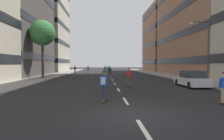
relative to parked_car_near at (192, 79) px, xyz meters
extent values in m
plane|color=black|center=(-7.10, 17.36, -0.70)|extent=(162.86, 162.86, 0.00)
cube|color=gray|center=(-17.26, 20.76, -0.63)|extent=(3.70, 74.64, 0.14)
cube|color=gray|center=(3.05, 20.76, -0.63)|extent=(3.70, 74.64, 0.14)
cube|color=silver|center=(-7.10, -11.78, -0.70)|extent=(0.16, 2.20, 0.01)
cube|color=silver|center=(-7.10, -6.78, -0.70)|extent=(0.16, 2.20, 0.01)
cube|color=silver|center=(-7.10, -1.78, -0.70)|extent=(0.16, 2.20, 0.01)
cube|color=silver|center=(-7.10, 3.22, -0.70)|extent=(0.16, 2.20, 0.01)
cube|color=silver|center=(-7.10, 8.22, -0.70)|extent=(0.16, 2.20, 0.01)
cube|color=silver|center=(-7.10, 13.22, -0.70)|extent=(0.16, 2.20, 0.01)
cube|color=silver|center=(-7.10, 18.22, -0.70)|extent=(0.16, 2.20, 0.01)
cube|color=silver|center=(-7.10, 23.22, -0.70)|extent=(0.16, 2.20, 0.01)
cube|color=silver|center=(-7.10, 28.22, -0.70)|extent=(0.16, 2.20, 0.01)
cube|color=silver|center=(-7.10, 33.22, -0.70)|extent=(0.16, 2.20, 0.01)
cube|color=silver|center=(-7.10, 38.22, -0.70)|extent=(0.16, 2.20, 0.01)
cube|color=silver|center=(-7.10, 43.22, -0.70)|extent=(0.16, 2.20, 0.01)
cube|color=silver|center=(-7.10, 48.22, -0.70)|extent=(0.16, 2.20, 0.01)
cube|color=black|center=(-26.45, 17.38, 2.64)|extent=(14.81, 18.23, 1.10)
cube|color=#BCB29E|center=(-26.45, 38.60, 16.45)|extent=(14.69, 17.03, 34.30)
cube|color=black|center=(-26.45, 38.60, 2.24)|extent=(14.81, 17.15, 1.10)
cube|color=black|center=(-26.45, 38.60, 7.14)|extent=(14.81, 17.15, 1.10)
cube|color=black|center=(-26.45, 38.60, 12.04)|extent=(14.81, 17.15, 1.10)
cube|color=black|center=(-26.45, 38.60, 16.94)|extent=(14.81, 17.15, 1.10)
cube|color=black|center=(12.24, 17.38, 2.00)|extent=(14.81, 23.71, 1.10)
cube|color=black|center=(12.24, 17.38, 6.51)|extent=(14.81, 23.71, 1.10)
cube|color=black|center=(12.24, 17.38, 11.02)|extent=(14.81, 23.71, 1.10)
cube|color=#9E6B51|center=(12.24, 38.60, 8.40)|extent=(14.69, 16.09, 18.21)
cube|color=black|center=(12.24, 38.60, 2.03)|extent=(14.81, 16.21, 1.10)
cube|color=black|center=(12.24, 38.60, 6.58)|extent=(14.81, 16.21, 1.10)
cube|color=black|center=(12.24, 38.60, 11.14)|extent=(14.81, 16.21, 1.10)
cube|color=black|center=(12.24, 38.60, 15.69)|extent=(14.81, 16.21, 1.10)
cube|color=silver|center=(0.00, 0.04, -0.17)|extent=(1.80, 4.40, 0.70)
cube|color=#2D3338|center=(0.00, -0.11, 0.50)|extent=(1.60, 2.10, 0.64)
cylinder|color=black|center=(-0.80, 1.49, -0.38)|extent=(0.22, 0.64, 0.64)
cylinder|color=black|center=(0.80, 1.49, -0.38)|extent=(0.22, 0.64, 0.64)
cylinder|color=black|center=(-0.80, -1.41, -0.38)|extent=(0.22, 0.64, 0.64)
cylinder|color=black|center=(0.80, -1.41, -0.38)|extent=(0.22, 0.64, 0.64)
cylinder|color=#4C3823|center=(-17.26, 11.42, 2.08)|extent=(0.36, 0.36, 5.27)
sphere|color=#387A3D|center=(-17.26, 11.42, 6.02)|extent=(3.74, 3.74, 3.74)
cylinder|color=#3F3F44|center=(2.68, 2.02, 2.69)|extent=(0.16, 0.16, 6.50)
cylinder|color=#3F3F44|center=(1.78, 2.02, 5.84)|extent=(1.80, 0.10, 0.10)
ellipsoid|color=silver|center=(0.88, 2.02, 5.69)|extent=(0.50, 0.30, 0.24)
cube|color=brown|center=(-14.56, 26.43, -0.62)|extent=(0.27, 0.91, 0.02)
cylinder|color=#D8BF4C|center=(-14.58, 26.75, -0.66)|extent=(0.19, 0.08, 0.07)
cylinder|color=#D8BF4C|center=(-14.53, 26.11, -0.66)|extent=(0.19, 0.08, 0.07)
cylinder|color=#2D334C|center=(-14.65, 26.42, -0.21)|extent=(0.15, 0.15, 0.80)
cylinder|color=#2D334C|center=(-14.47, 26.43, -0.21)|extent=(0.15, 0.15, 0.80)
cube|color=red|center=(-14.56, 26.43, 0.47)|extent=(0.34, 0.23, 0.55)
cylinder|color=red|center=(-14.78, 26.46, 0.44)|extent=(0.11, 0.24, 0.55)
cylinder|color=red|center=(-14.34, 26.50, 0.44)|extent=(0.11, 0.24, 0.55)
sphere|color=#997051|center=(-14.56, 26.45, 0.92)|extent=(0.22, 0.22, 0.22)
sphere|color=black|center=(-14.56, 26.45, 0.97)|extent=(0.21, 0.21, 0.21)
cube|color=black|center=(-14.54, 26.25, 0.50)|extent=(0.27, 0.18, 0.40)
cube|color=brown|center=(-8.08, 2.06, -0.62)|extent=(0.40, 0.92, 0.02)
cylinder|color=#D8BF4C|center=(-8.15, 2.37, -0.66)|extent=(0.19, 0.11, 0.07)
cylinder|color=#D8BF4C|center=(-8.01, 1.75, -0.66)|extent=(0.19, 0.11, 0.07)
cylinder|color=#2D334C|center=(-8.17, 2.04, -0.21)|extent=(0.17, 0.17, 0.80)
cylinder|color=#2D334C|center=(-7.99, 2.08, -0.21)|extent=(0.17, 0.17, 0.80)
cube|color=blue|center=(-8.08, 2.06, 0.47)|extent=(0.36, 0.27, 0.55)
cylinder|color=blue|center=(-8.31, 2.06, 0.44)|extent=(0.14, 0.24, 0.55)
cylinder|color=blue|center=(-7.88, 2.16, 0.44)|extent=(0.14, 0.24, 0.55)
sphere|color=beige|center=(-8.09, 2.08, 0.92)|extent=(0.22, 0.22, 0.22)
sphere|color=black|center=(-8.09, 2.08, 0.97)|extent=(0.21, 0.21, 0.21)
cube|color=#4C8C4C|center=(-8.04, 1.89, 0.50)|extent=(0.29, 0.21, 0.40)
cube|color=brown|center=(-7.86, 20.17, -0.62)|extent=(0.35, 0.92, 0.02)
cylinder|color=#D8BF4C|center=(-7.91, 20.49, -0.66)|extent=(0.19, 0.10, 0.07)
cylinder|color=#D8BF4C|center=(-7.80, 19.86, -0.66)|extent=(0.19, 0.10, 0.07)
cylinder|color=#2D334C|center=(-7.95, 20.16, -0.21)|extent=(0.16, 0.16, 0.80)
cylinder|color=#2D334C|center=(-7.77, 20.19, -0.21)|extent=(0.16, 0.16, 0.80)
cube|color=white|center=(-7.86, 20.17, 0.47)|extent=(0.35, 0.25, 0.55)
cylinder|color=white|center=(-8.08, 20.19, 0.44)|extent=(0.13, 0.24, 0.55)
cylinder|color=white|center=(-7.65, 20.26, 0.44)|extent=(0.13, 0.24, 0.55)
sphere|color=#997051|center=(-7.86, 20.19, 0.92)|extent=(0.22, 0.22, 0.22)
sphere|color=black|center=(-7.86, 20.19, 0.97)|extent=(0.21, 0.21, 0.21)
cube|color=#A52626|center=(-7.83, 20.00, 0.50)|extent=(0.28, 0.20, 0.40)
cube|color=brown|center=(-5.89, 0.55, -0.62)|extent=(0.35, 0.92, 0.02)
cylinder|color=#D8BF4C|center=(-5.95, 0.86, -0.66)|extent=(0.19, 0.10, 0.07)
cylinder|color=#D8BF4C|center=(-5.84, 0.23, -0.66)|extent=(0.19, 0.10, 0.07)
cylinder|color=#594C47|center=(-5.98, 0.53, -0.21)|extent=(0.16, 0.16, 0.80)
cylinder|color=#594C47|center=(-5.81, 0.56, -0.21)|extent=(0.16, 0.16, 0.80)
cube|color=red|center=(-5.89, 0.55, 0.47)|extent=(0.35, 0.25, 0.55)
cylinder|color=red|center=(-6.12, 0.56, 0.44)|extent=(0.13, 0.24, 0.55)
cylinder|color=red|center=(-5.69, 0.63, 0.44)|extent=(0.13, 0.24, 0.55)
sphere|color=beige|center=(-5.90, 0.57, 0.92)|extent=(0.22, 0.22, 0.22)
sphere|color=black|center=(-5.90, 0.57, 0.97)|extent=(0.21, 0.21, 0.21)
cube|color=brown|center=(-7.11, 23.41, -0.62)|extent=(0.38, 0.92, 0.02)
cylinder|color=#D8BF4C|center=(-7.05, 23.73, -0.66)|extent=(0.19, 0.10, 0.07)
cylinder|color=#D8BF4C|center=(-7.18, 23.10, -0.66)|extent=(0.19, 0.10, 0.07)
cylinder|color=#2D334C|center=(-7.20, 23.43, -0.21)|extent=(0.17, 0.17, 0.80)
cylinder|color=#2D334C|center=(-7.02, 23.40, -0.21)|extent=(0.17, 0.17, 0.80)
cube|color=blue|center=(-7.11, 23.41, 0.47)|extent=(0.35, 0.26, 0.55)
cylinder|color=blue|center=(-7.32, 23.51, 0.44)|extent=(0.13, 0.24, 0.55)
cylinder|color=blue|center=(-6.89, 23.42, 0.44)|extent=(0.13, 0.24, 0.55)
sphere|color=beige|center=(-7.11, 23.43, 0.92)|extent=(0.22, 0.22, 0.22)
sphere|color=black|center=(-7.11, 23.43, 0.97)|extent=(0.21, 0.21, 0.21)
cube|color=brown|center=(-8.05, 8.12, -0.62)|extent=(0.22, 0.90, 0.02)
cylinder|color=#D8BF4C|center=(-8.06, 8.44, -0.66)|extent=(0.18, 0.07, 0.07)
cylinder|color=#D8BF4C|center=(-8.04, 7.80, -0.66)|extent=(0.18, 0.07, 0.07)
cylinder|color=tan|center=(-8.14, 8.12, -0.21)|extent=(0.14, 0.14, 0.80)
cylinder|color=tan|center=(-7.96, 8.13, -0.21)|extent=(0.14, 0.14, 0.80)
cube|color=blue|center=(-8.05, 8.12, 0.47)|extent=(0.32, 0.21, 0.55)
cylinder|color=blue|center=(-8.27, 8.17, 0.44)|extent=(0.09, 0.23, 0.55)
cylinder|color=blue|center=(-7.83, 8.18, 0.44)|extent=(0.09, 0.23, 0.55)
sphere|color=#997051|center=(-8.05, 8.14, 0.92)|extent=(0.22, 0.22, 0.22)
sphere|color=black|center=(-8.05, 8.14, 0.97)|extent=(0.21, 0.21, 0.21)
cube|color=#A52626|center=(-8.05, 7.94, 0.50)|extent=(0.26, 0.17, 0.40)
cube|color=brown|center=(-7.21, 13.49, -0.62)|extent=(0.22, 0.90, 0.02)
cylinder|color=#D8BF4C|center=(-7.21, 13.81, -0.66)|extent=(0.18, 0.07, 0.07)
cylinder|color=#D8BF4C|center=(-7.22, 13.17, -0.66)|extent=(0.18, 0.07, 0.07)
cylinder|color=#594C47|center=(-7.30, 13.49, -0.21)|extent=(0.14, 0.14, 0.80)
cylinder|color=#594C47|center=(-7.12, 13.48, -0.21)|extent=(0.14, 0.14, 0.80)
cube|color=green|center=(-7.21, 13.49, 0.47)|extent=(0.32, 0.21, 0.55)
cylinder|color=green|center=(-7.43, 13.54, 0.44)|extent=(0.10, 0.23, 0.55)
cylinder|color=green|center=(-6.99, 13.53, 0.44)|extent=(0.10, 0.23, 0.55)
sphere|color=tan|center=(-7.21, 13.51, 0.92)|extent=(0.22, 0.22, 0.22)
sphere|color=black|center=(-7.21, 13.51, 0.97)|extent=(0.21, 0.21, 0.21)
cube|color=black|center=(-7.22, 13.31, 0.50)|extent=(0.26, 0.17, 0.40)
cube|color=brown|center=(-1.94, -8.03, -0.62)|extent=(0.22, 0.90, 0.02)
cylinder|color=#D8BF4C|center=(-1.93, -7.71, -0.66)|extent=(0.18, 0.07, 0.07)
cylinder|color=tan|center=(-2.03, -8.03, -0.21)|extent=(0.14, 0.14, 0.80)
cube|color=blue|center=(-1.94, -8.03, 0.47)|extent=(0.32, 0.21, 0.55)
cylinder|color=blue|center=(-2.15, -7.98, 0.44)|extent=(0.09, 0.23, 0.55)
sphere|color=beige|center=(-1.94, -8.01, 0.92)|extent=(0.22, 0.22, 0.22)
sphere|color=black|center=(-1.94, -8.01, 0.97)|extent=(0.21, 0.21, 0.21)
cube|color=brown|center=(-11.68, 26.90, -0.62)|extent=(0.32, 0.92, 0.02)
cylinder|color=#D8BF4C|center=(-11.72, 27.21, -0.66)|extent=(0.19, 0.09, 0.07)
cylinder|color=#D8BF4C|center=(-11.64, 26.58, -0.66)|extent=(0.19, 0.09, 0.07)
cylinder|color=tan|center=(-11.77, 26.88, -0.21)|extent=(0.16, 0.16, 0.80)
cylinder|color=tan|center=(-11.59, 26.91, -0.21)|extent=(0.16, 0.16, 0.80)
cube|color=blue|center=(-11.68, 26.90, 0.47)|extent=(0.34, 0.24, 0.55)
cylinder|color=blue|center=(-11.90, 26.92, 0.44)|extent=(0.12, 0.24, 0.55)
cylinder|color=blue|center=(-11.47, 26.97, 0.44)|extent=(0.12, 0.24, 0.55)
sphere|color=tan|center=(-11.68, 26.92, 0.92)|extent=(0.22, 0.22, 0.22)
sphere|color=black|center=(-11.68, 26.92, 0.97)|extent=(0.21, 0.21, 0.21)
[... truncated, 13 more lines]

